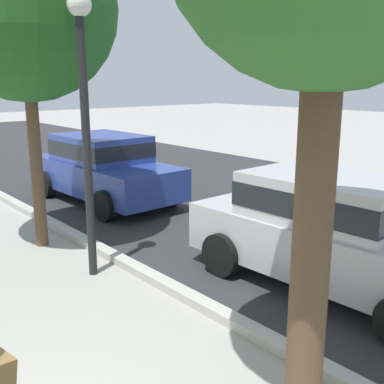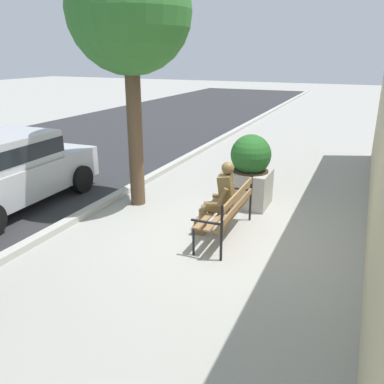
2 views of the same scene
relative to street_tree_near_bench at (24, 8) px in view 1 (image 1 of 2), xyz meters
The scene contains 5 objects.
curb_stone 6.09m from the street_tree_near_bench, ahead, with size 60.00×0.20×0.12m, color #B2AFA8.
street_tree_near_bench is the anchor object (origin of this frame).
parked_car_blue 4.31m from the street_tree_near_bench, 129.42° to the left, with size 4.15×2.03×1.56m.
parked_car_silver 5.70m from the street_tree_near_bench, 29.40° to the left, with size 4.15×2.03×1.56m.
lamp_post 2.14m from the street_tree_near_bench, ahead, with size 0.32×0.32×3.90m.
Camera 1 is at (2.80, -0.65, 2.79)m, focal length 43.54 mm.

